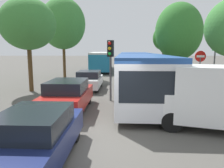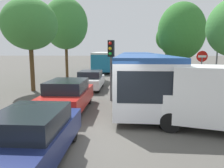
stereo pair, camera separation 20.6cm
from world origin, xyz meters
TOP-DOWN VIEW (x-y plane):
  - ground_plane at (0.00, 0.00)m, footprint 200.00×200.00m
  - articulated_bus at (1.99, 9.75)m, footprint 3.32×17.64m
  - city_bus_rear at (-1.78, 24.56)m, footprint 3.13×11.83m
  - queued_car_navy at (-1.64, -1.13)m, footprint 1.79×4.03m
  - queued_car_red at (-1.88, 3.66)m, footprint 1.91×4.30m
  - queued_car_white at (-1.57, 9.46)m, footprint 1.76×3.97m
  - traffic_light at (0.09, 5.79)m, footprint 0.38×0.40m
  - no_entry_sign at (5.77, 7.70)m, footprint 0.70×0.08m
  - direction_sign_post at (7.22, 8.94)m, footprint 0.26×1.39m
  - tree_left_mid at (-5.56, 8.63)m, footprint 3.74×3.74m
  - tree_left_far at (-5.02, 16.39)m, footprint 4.51×4.51m
  - tree_right_mid at (7.14, 17.87)m, footprint 5.03×5.03m
  - tree_right_far at (7.40, 26.46)m, footprint 3.21×3.21m

SIDE VIEW (x-z plane):
  - ground_plane at x=0.00m, z-range 0.00..0.00m
  - queued_car_white at x=-1.57m, z-range 0.01..1.37m
  - queued_car_navy at x=-1.64m, z-range 0.01..1.40m
  - queued_car_red at x=-1.88m, z-range 0.01..1.49m
  - city_bus_rear at x=-1.78m, z-range 0.20..2.72m
  - articulated_bus at x=1.99m, z-range 0.20..2.81m
  - no_entry_sign at x=5.77m, z-range 0.47..3.29m
  - traffic_light at x=0.09m, z-range 0.80..4.20m
  - direction_sign_post at x=7.22m, z-range 0.75..4.35m
  - tree_right_far at x=7.40m, z-range 1.35..7.77m
  - tree_left_mid at x=-5.56m, z-range 1.42..7.74m
  - tree_right_mid at x=7.14m, z-range 0.88..8.77m
  - tree_left_far at x=-5.02m, z-range 1.33..9.40m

